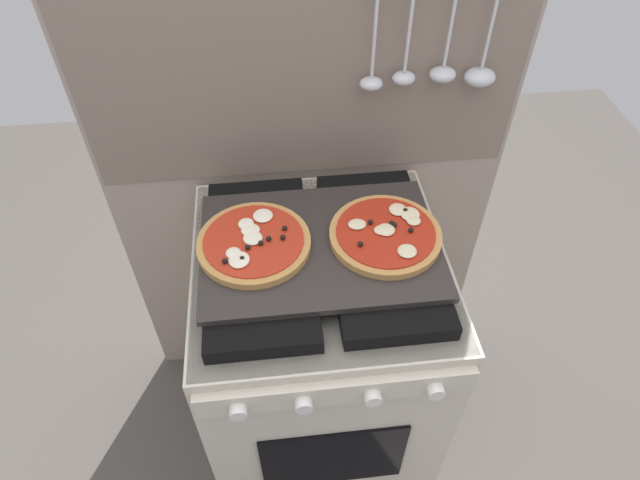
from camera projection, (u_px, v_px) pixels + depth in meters
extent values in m
plane|color=#4C4742|center=(320.00, 425.00, 1.90)|extent=(4.00, 4.00, 0.00)
cube|color=gray|center=(307.00, 193.00, 1.57)|extent=(1.10, 0.03, 1.55)
cube|color=gray|center=(305.00, 78.00, 1.29)|extent=(1.08, 0.00, 0.56)
cylinder|color=silver|center=(375.00, 31.00, 1.20)|extent=(0.01, 0.01, 0.22)
ellipsoid|color=silver|center=(371.00, 84.00, 1.29)|extent=(0.06, 0.05, 0.03)
cylinder|color=silver|center=(410.00, 27.00, 1.20)|extent=(0.01, 0.01, 0.21)
ellipsoid|color=silver|center=(404.00, 78.00, 1.29)|extent=(0.06, 0.05, 0.03)
cylinder|color=silver|center=(451.00, 24.00, 1.21)|extent=(0.01, 0.01, 0.21)
ellipsoid|color=silver|center=(443.00, 74.00, 1.29)|extent=(0.06, 0.05, 0.03)
cylinder|color=silver|center=(492.00, 24.00, 1.22)|extent=(0.01, 0.01, 0.22)
ellipsoid|color=silver|center=(480.00, 77.00, 1.31)|extent=(0.08, 0.07, 0.04)
cube|color=beige|center=(320.00, 358.00, 1.59)|extent=(0.60, 0.60, 0.86)
cube|color=black|center=(320.00, 261.00, 1.28)|extent=(0.59, 0.59, 0.01)
cube|color=black|center=(259.00, 259.00, 1.25)|extent=(0.24, 0.51, 0.04)
cube|color=black|center=(380.00, 249.00, 1.28)|extent=(0.24, 0.51, 0.04)
cube|color=beige|center=(337.00, 392.00, 1.11)|extent=(0.58, 0.02, 0.07)
cylinder|color=silver|center=(238.00, 412.00, 1.08)|extent=(0.04, 0.02, 0.04)
cylinder|color=silver|center=(304.00, 405.00, 1.09)|extent=(0.04, 0.02, 0.04)
cylinder|color=silver|center=(373.00, 398.00, 1.10)|extent=(0.04, 0.02, 0.04)
cylinder|color=silver|center=(436.00, 392.00, 1.11)|extent=(0.04, 0.02, 0.04)
cube|color=black|center=(334.00, 459.00, 1.37)|extent=(0.36, 0.01, 0.28)
cube|color=#2D2826|center=(320.00, 245.00, 1.25)|extent=(0.54, 0.38, 0.02)
cylinder|color=#C18947|center=(254.00, 243.00, 1.23)|extent=(0.26, 0.26, 0.02)
cylinder|color=#B72D19|center=(254.00, 240.00, 1.22)|extent=(0.23, 0.23, 0.00)
ellipsoid|color=#F4EACC|center=(250.00, 230.00, 1.23)|extent=(0.04, 0.04, 0.01)
ellipsoid|color=#F4EACC|center=(233.00, 253.00, 1.18)|extent=(0.03, 0.03, 0.01)
ellipsoid|color=#F4EACC|center=(263.00, 216.00, 1.26)|extent=(0.05, 0.05, 0.01)
ellipsoid|color=#F4EACC|center=(246.00, 224.00, 1.25)|extent=(0.04, 0.04, 0.01)
ellipsoid|color=#F4EACC|center=(253.00, 238.00, 1.21)|extent=(0.04, 0.04, 0.01)
ellipsoid|color=#F4EACC|center=(239.00, 260.00, 1.17)|extent=(0.05, 0.05, 0.01)
sphere|color=black|center=(285.00, 228.00, 1.23)|extent=(0.01, 0.01, 0.01)
sphere|color=black|center=(269.00, 238.00, 1.21)|extent=(0.01, 0.01, 0.01)
sphere|color=black|center=(242.00, 259.00, 1.17)|extent=(0.01, 0.01, 0.01)
sphere|color=black|center=(225.00, 261.00, 1.16)|extent=(0.01, 0.01, 0.01)
sphere|color=black|center=(261.00, 243.00, 1.20)|extent=(0.01, 0.01, 0.01)
sphere|color=black|center=(283.00, 237.00, 1.21)|extent=(0.01, 0.01, 0.01)
sphere|color=black|center=(248.00, 247.00, 1.19)|extent=(0.01, 0.01, 0.01)
cylinder|color=#C18947|center=(385.00, 235.00, 1.24)|extent=(0.26, 0.26, 0.02)
cylinder|color=#AD2614|center=(386.00, 232.00, 1.24)|extent=(0.23, 0.23, 0.00)
ellipsoid|color=beige|center=(386.00, 230.00, 1.23)|extent=(0.04, 0.04, 0.01)
ellipsoid|color=beige|center=(357.00, 224.00, 1.24)|extent=(0.04, 0.03, 0.01)
ellipsoid|color=beige|center=(398.00, 210.00, 1.28)|extent=(0.04, 0.04, 0.01)
ellipsoid|color=beige|center=(414.00, 220.00, 1.25)|extent=(0.03, 0.03, 0.01)
ellipsoid|color=beige|center=(414.00, 221.00, 1.25)|extent=(0.03, 0.03, 0.01)
ellipsoid|color=beige|center=(407.00, 251.00, 1.19)|extent=(0.04, 0.04, 0.01)
ellipsoid|color=beige|center=(382.00, 231.00, 1.23)|extent=(0.03, 0.03, 0.01)
ellipsoid|color=beige|center=(410.00, 214.00, 1.27)|extent=(0.04, 0.05, 0.01)
ellipsoid|color=beige|center=(386.00, 230.00, 1.23)|extent=(0.04, 0.03, 0.01)
sphere|color=black|center=(394.00, 225.00, 1.24)|extent=(0.01, 0.01, 0.01)
sphere|color=black|center=(411.00, 230.00, 1.23)|extent=(0.01, 0.01, 0.01)
sphere|color=black|center=(360.00, 244.00, 1.20)|extent=(0.01, 0.01, 0.01)
sphere|color=black|center=(370.00, 222.00, 1.25)|extent=(0.01, 0.01, 0.01)
sphere|color=black|center=(405.00, 211.00, 1.27)|extent=(0.01, 0.01, 0.01)
sphere|color=black|center=(391.00, 223.00, 1.24)|extent=(0.01, 0.01, 0.01)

